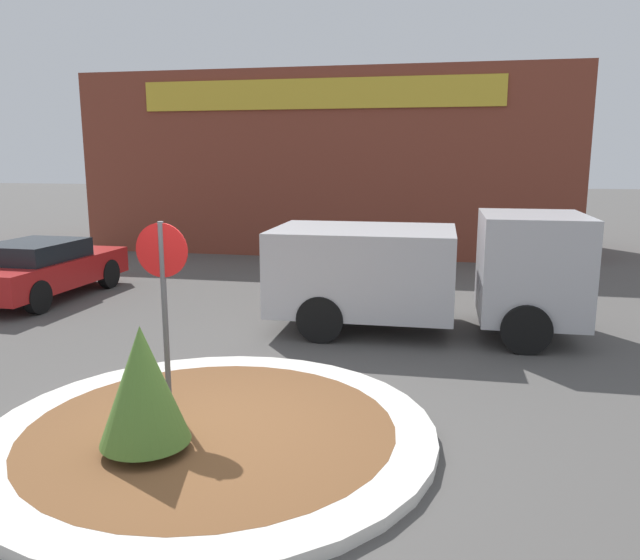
{
  "coord_description": "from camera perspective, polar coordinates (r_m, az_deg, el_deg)",
  "views": [
    {
      "loc": [
        2.56,
        -6.31,
        3.2
      ],
      "look_at": [
        0.71,
        2.82,
        1.34
      ],
      "focal_mm": 35.0,
      "sensor_mm": 36.0,
      "label": 1
    }
  ],
  "objects": [
    {
      "name": "ground_plane",
      "position": [
        7.52,
        -9.9,
        -14.05
      ],
      "size": [
        120.0,
        120.0,
        0.0
      ],
      "primitive_type": "plane",
      "color": "#514F4C"
    },
    {
      "name": "parked_sedan_red",
      "position": [
        15.47,
        -24.14,
        0.99
      ],
      "size": [
        1.97,
        4.33,
        1.32
      ],
      "rotation": [
        0.0,
        0.0,
        1.54
      ],
      "color": "#B21919",
      "rests_on": "ground_plane"
    },
    {
      "name": "stop_sign",
      "position": [
        7.78,
        -14.12,
        -0.37
      ],
      "size": [
        0.66,
        0.07,
        2.43
      ],
      "color": "#4C4C51",
      "rests_on": "ground_plane"
    },
    {
      "name": "traffic_island",
      "position": [
        7.49,
        -9.92,
        -13.57
      ],
      "size": [
        5.16,
        5.16,
        0.14
      ],
      "color": "silver",
      "rests_on": "ground_plane"
    },
    {
      "name": "storefront_building",
      "position": [
        22.67,
        1.29,
        10.62
      ],
      "size": [
        15.98,
        6.07,
        5.86
      ],
      "color": "brown",
      "rests_on": "ground_plane"
    },
    {
      "name": "island_shrub",
      "position": [
        6.78,
        -15.89,
        -9.17
      ],
      "size": [
        0.94,
        0.94,
        1.37
      ],
      "color": "brown",
      "rests_on": "traffic_island"
    },
    {
      "name": "utility_truck",
      "position": [
        11.58,
        9.6,
        1.01
      ],
      "size": [
        5.55,
        2.49,
        2.2
      ],
      "rotation": [
        0.0,
        0.0,
        0.01
      ],
      "color": "#B2B2B7",
      "rests_on": "ground_plane"
    }
  ]
}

